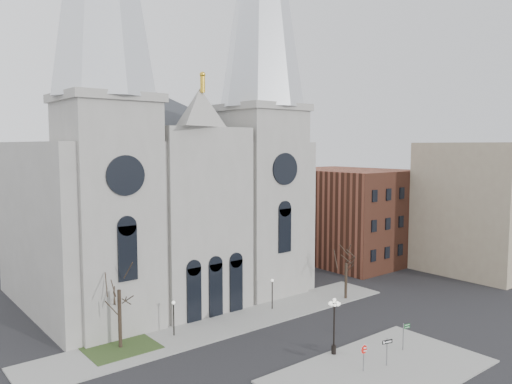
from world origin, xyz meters
TOP-DOWN VIEW (x-y plane):
  - ground at (0.00, 0.00)m, footprint 160.00×160.00m
  - sidewalk_near at (3.00, -5.00)m, footprint 18.00×10.00m
  - sidewalk_far at (0.00, 11.00)m, footprint 40.00×6.00m
  - grass_patch at (-11.00, 12.00)m, footprint 6.00×5.00m
  - cathedral at (0.00, 22.86)m, footprint 33.00×26.66m
  - bg_building_brick at (30.00, 22.00)m, footprint 14.00×18.00m
  - bg_building_tan at (38.00, 6.00)m, footprint 10.00×14.00m
  - tree_left at (-11.00, 12.00)m, footprint 3.20×3.20m
  - tree_right at (15.00, 9.00)m, footprint 3.20×3.20m
  - ped_lamp_left at (-6.00, 11.50)m, footprint 0.32×0.32m
  - ped_lamp_right at (6.00, 11.50)m, footprint 0.32×0.32m
  - stop_sign at (1.80, -4.24)m, footprint 0.73×0.32m
  - globe_lamp at (2.42, -0.59)m, footprint 1.08×1.08m
  - one_way_sign at (4.05, -4.75)m, footprint 0.95×0.29m
  - street_name_sign at (7.75, -3.79)m, footprint 0.73×0.21m

SIDE VIEW (x-z plane):
  - ground at x=0.00m, z-range 0.00..0.00m
  - sidewalk_near at x=3.00m, z-range 0.00..0.14m
  - sidewalk_far at x=0.00m, z-range 0.00..0.14m
  - grass_patch at x=-11.00m, z-range 0.00..0.18m
  - street_name_sign at x=7.75m, z-range 0.35..2.66m
  - one_way_sign at x=4.05m, z-range 0.53..2.76m
  - stop_sign at x=1.80m, z-range 0.62..2.78m
  - ped_lamp_left at x=-6.00m, z-range 0.70..3.96m
  - ped_lamp_right at x=6.00m, z-range 0.70..3.96m
  - globe_lamp at x=2.42m, z-range 0.76..5.57m
  - tree_right at x=15.00m, z-range 1.47..7.47m
  - tree_left at x=-11.00m, z-range 1.83..9.33m
  - bg_building_brick at x=30.00m, z-range 0.00..14.00m
  - bg_building_tan at x=38.00m, z-range 0.00..18.00m
  - cathedral at x=0.00m, z-range -8.52..45.48m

